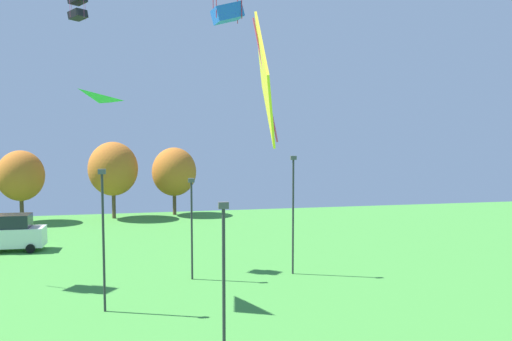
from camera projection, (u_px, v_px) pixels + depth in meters
name	position (u px, v px, depth m)	size (l,w,h in m)	color
kite_flying_0	(78.00, 107.00, 26.58)	(2.59, 3.05, 0.66)	green
kite_flying_2	(78.00, 7.00, 33.91)	(1.30, 1.29, 1.62)	black
kite_flying_5	(265.00, 81.00, 6.94)	(0.34, 1.74, 1.75)	yellow
parked_car_second_from_left	(14.00, 233.00, 38.83)	(4.21, 2.13, 2.65)	silver
light_post_0	(293.00, 209.00, 32.53)	(0.36, 0.20, 7.18)	#2D2D33
light_post_1	(103.00, 233.00, 25.84)	(0.36, 0.20, 6.91)	#2D2D33
light_post_2	(224.00, 280.00, 18.98)	(0.36, 0.20, 6.30)	#2D2D33
light_post_3	(192.00, 222.00, 31.41)	(0.36, 0.20, 5.94)	#2D2D33
treeline_tree_1	(21.00, 176.00, 50.24)	(4.28, 4.28, 6.73)	brown
treeline_tree_2	(113.00, 169.00, 52.47)	(4.76, 4.76, 7.47)	brown
treeline_tree_3	(174.00, 172.00, 54.67)	(4.45, 4.45, 6.83)	brown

